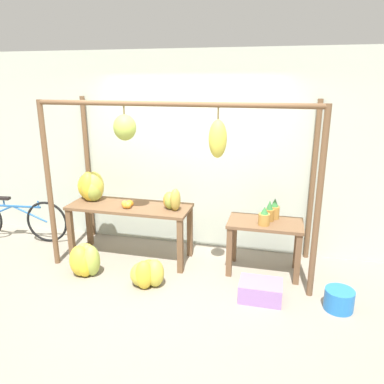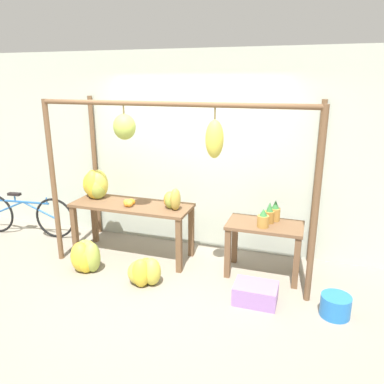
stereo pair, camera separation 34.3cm
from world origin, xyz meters
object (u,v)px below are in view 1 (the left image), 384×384
papaya_pile (172,200)px  fruit_crate_white (260,291)px  banana_pile_ground_right (147,274)px  banana_pile_ground_left (85,260)px  parked_bicycle (14,219)px  pineapple_cluster (269,213)px  banana_pile_on_table (91,187)px  blue_bucket (339,300)px  orange_pile (127,204)px

papaya_pile → fruit_crate_white: bearing=-26.3°
papaya_pile → banana_pile_ground_right: bearing=-100.8°
papaya_pile → banana_pile_ground_left: bearing=-150.8°
banana_pile_ground_right → parked_bicycle: size_ratio=0.28×
fruit_crate_white → parked_bicycle: parked_bicycle is taller
pineapple_cluster → banana_pile_ground_right: 1.68m
banana_pile_on_table → blue_bucket: banana_pile_on_table is taller
pineapple_cluster → papaya_pile: size_ratio=1.31×
banana_pile_ground_left → blue_bucket: bearing=-0.7°
pineapple_cluster → parked_bicycle: size_ratio=0.23×
banana_pile_ground_left → blue_bucket: 3.06m
orange_pile → pineapple_cluster: 1.85m
orange_pile → fruit_crate_white: orange_pile is taller
orange_pile → papaya_pile: papaya_pile is taller
parked_bicycle → papaya_pile: 2.65m
banana_pile_on_table → banana_pile_ground_left: banana_pile_on_table is taller
banana_pile_ground_right → fruit_crate_white: (1.34, 0.04, -0.06)m
banana_pile_ground_right → pineapple_cluster: bearing=28.1°
banana_pile_ground_left → orange_pile: bearing=51.3°
orange_pile → fruit_crate_white: size_ratio=0.39×
pineapple_cluster → fruit_crate_white: bearing=-92.2°
pineapple_cluster → papaya_pile: (-1.25, -0.08, 0.10)m
orange_pile → blue_bucket: orange_pile is taller
pineapple_cluster → blue_bucket: pineapple_cluster is taller
orange_pile → papaya_pile: size_ratio=0.63×
papaya_pile → blue_bucket: bearing=-16.1°
pineapple_cluster → parked_bicycle: 3.86m
orange_pile → banana_pile_ground_right: bearing=-51.0°
banana_pile_ground_right → papaya_pile: size_ratio=1.57×
fruit_crate_white → papaya_pile: bearing=153.7°
fruit_crate_white → papaya_pile: (-1.22, 0.60, 0.79)m
banana_pile_ground_left → banana_pile_ground_right: bearing=-5.8°
banana_pile_ground_left → parked_bicycle: parked_bicycle is taller
parked_bicycle → banana_pile_on_table: bearing=-1.8°
banana_pile_on_table → parked_bicycle: banana_pile_on_table is taller
fruit_crate_white → blue_bucket: 0.84m
fruit_crate_white → blue_bucket: blue_bucket is taller
parked_bicycle → pineapple_cluster: bearing=-1.0°
orange_pile → banana_pile_ground_left: 0.89m
banana_pile_ground_left → blue_bucket: size_ratio=1.48×
fruit_crate_white → blue_bucket: size_ratio=1.52×
banana_pile_ground_right → parked_bicycle: parked_bicycle is taller
orange_pile → papaya_pile: 0.61m
parked_bicycle → papaya_pile: papaya_pile is taller
banana_pile_ground_left → banana_pile_ground_right: banana_pile_ground_left is taller
papaya_pile → orange_pile: bearing=-174.4°
banana_pile_on_table → banana_pile_ground_right: bearing=-34.8°
banana_pile_ground_left → parked_bicycle: (-1.59, 0.71, 0.15)m
pineapple_cluster → banana_pile_ground_left: (-2.24, -0.64, -0.60)m
pineapple_cluster → fruit_crate_white: (-0.03, -0.69, -0.69)m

